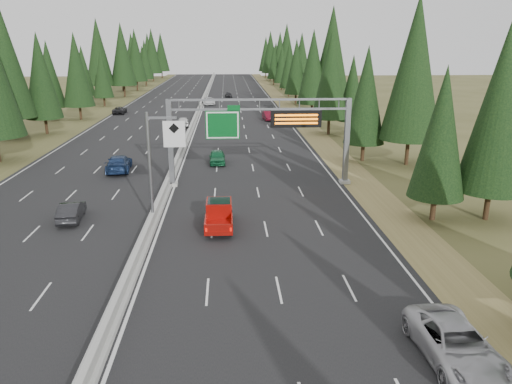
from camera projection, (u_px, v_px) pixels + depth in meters
road at (197, 117)px, 88.46m from camera, size 32.00×260.00×0.08m
shoulder_right at (296, 116)px, 89.44m from camera, size 3.60×260.00×0.06m
shoulder_left at (95, 118)px, 87.49m from camera, size 3.60×260.00×0.06m
median_barrier at (197, 115)px, 88.36m from camera, size 0.70×260.00×0.85m
sign_gantry at (267, 128)px, 44.28m from camera, size 16.75×0.98×7.80m
hov_sign_pole at (158, 161)px, 34.49m from camera, size 2.80×0.50×8.00m
tree_row_right at (334, 67)px, 78.58m from camera, size 10.82×238.49×18.84m
tree_row_left at (42, 65)px, 73.56m from camera, size 12.11×236.64×18.70m
silver_minivan at (455, 344)px, 20.12m from camera, size 2.81×5.74×1.57m
red_pickup at (219, 212)px, 35.28m from camera, size 1.88×5.26×1.71m
car_ahead_green at (217, 157)px, 53.72m from camera, size 1.80×4.20×1.41m
car_ahead_dkred at (269, 116)px, 84.28m from camera, size 2.01×4.68×1.50m
car_ahead_dkgrey at (270, 111)px, 91.26m from camera, size 2.22×4.85×1.37m
car_ahead_white at (209, 101)px, 105.70m from camera, size 3.01×5.70×1.53m
car_ahead_far at (228, 95)px, 120.24m from camera, size 1.78×3.87×1.29m
car_onc_near at (71, 211)px, 36.40m from camera, size 1.86×4.28×1.37m
car_onc_blue at (119, 163)px, 50.44m from camera, size 2.74×5.74×1.62m
car_onc_white at (183, 122)px, 77.84m from camera, size 2.12×4.51×1.49m
car_onc_far at (120, 110)px, 92.35m from camera, size 2.24×4.70×1.30m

